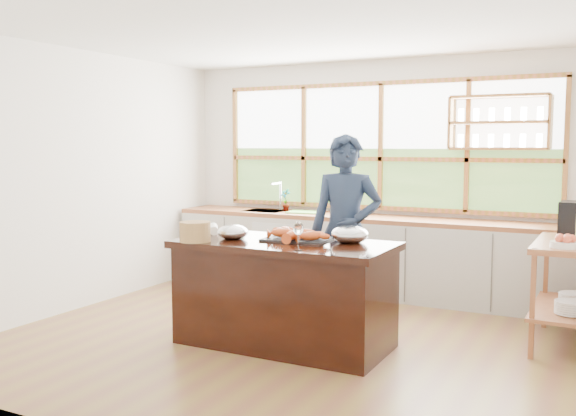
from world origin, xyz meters
The scene contains 16 objects.
ground_plane centered at (0.00, 0.00, 0.00)m, with size 5.00×5.00×0.00m, color olive.
room_shell centered at (0.02, 0.51, 1.75)m, with size 5.02×4.52×2.71m.
back_counter centered at (-0.02, 1.94, 0.45)m, with size 4.90×0.63×0.90m.
right_shelf_unit centered at (2.19, 0.89, 0.60)m, with size 0.62×1.10×0.90m.
island centered at (0.00, -0.20, 0.45)m, with size 1.85×0.90×0.90m.
cook centered at (0.26, 0.52, 0.91)m, with size 0.66×0.43×1.82m, color #182338.
potted_plant centered at (-1.14, 2.00, 1.04)m, with size 0.15×0.10×0.28m, color slate.
cutting_board centered at (-0.85, 1.94, 0.91)m, with size 0.40×0.30×0.01m, color #66B941.
fruit_bowl centered at (2.14, 0.54, 0.94)m, with size 0.23×0.23×0.11m.
slate_board centered at (0.06, -0.07, 0.91)m, with size 0.55×0.40×0.02m, color black.
lobster_pile centered at (0.05, -0.08, 0.96)m, with size 0.55×0.48×0.08m.
mixing_bowl_left centered at (-0.48, -0.26, 0.96)m, with size 0.27×0.27×0.13m, color silver.
mixing_bowl_right centered at (0.51, 0.02, 0.97)m, with size 0.32×0.32×0.15m, color silver.
wine_glass centered at (0.31, -0.55, 1.06)m, with size 0.08×0.08×0.22m.
wicker_basket centered at (-0.67, -0.55, 0.98)m, with size 0.26×0.26×0.17m, color #9C8043.
parchment_roll centered at (-0.83, -0.05, 0.94)m, with size 0.08×0.08×0.30m, color white.
Camera 1 is at (2.51, -4.96, 1.73)m, focal length 40.00 mm.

